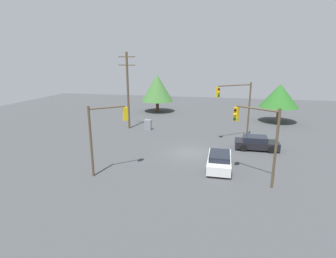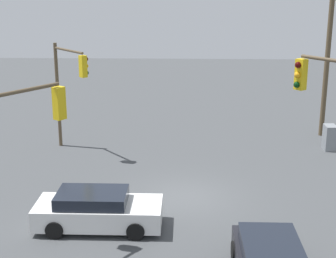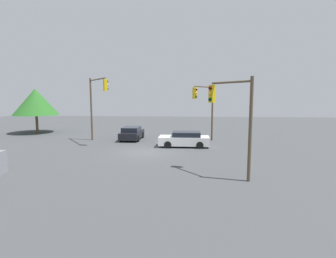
{
  "view_description": "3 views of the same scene",
  "coord_description": "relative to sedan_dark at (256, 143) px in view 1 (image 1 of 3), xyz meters",
  "views": [
    {
      "loc": [
        2.91,
        -23.96,
        8.8
      ],
      "look_at": [
        -2.02,
        -1.1,
        2.61
      ],
      "focal_mm": 28.0,
      "sensor_mm": 36.0,
      "label": 1
    },
    {
      "loc": [
        19.64,
        0.05,
        8.54
      ],
      "look_at": [
        -1.03,
        -0.67,
        2.63
      ],
      "focal_mm": 55.0,
      "sensor_mm": 36.0,
      "label": 2
    },
    {
      "loc": [
        -20.69,
        -3.55,
        4.47
      ],
      "look_at": [
        -1.14,
        -1.9,
        2.08
      ],
      "focal_mm": 28.0,
      "sensor_mm": 36.0,
      "label": 3
    }
  ],
  "objects": [
    {
      "name": "ground_plane",
      "position": [
        -6.32,
        -2.57,
        -0.67
      ],
      "size": [
        80.0,
        80.0,
        0.0
      ],
      "primitive_type": "plane",
      "color": "#424447"
    },
    {
      "name": "sedan_dark",
      "position": [
        0.0,
        0.0,
        0.0
      ],
      "size": [
        4.23,
        2.03,
        1.37
      ],
      "rotation": [
        0.0,
        0.0,
        -1.57
      ],
      "color": "black",
      "rests_on": "ground_plane"
    },
    {
      "name": "sedan_white",
      "position": [
        -3.53,
        -5.64,
        -0.0
      ],
      "size": [
        2.01,
        4.52,
        1.37
      ],
      "color": "silver",
      "rests_on": "ground_plane"
    },
    {
      "name": "traffic_signal_main",
      "position": [
        -0.93,
        -7.61,
        3.25
      ],
      "size": [
        3.0,
        2.18,
        5.72
      ],
      "rotation": [
        0.0,
        0.0,
        2.53
      ],
      "color": "brown",
      "rests_on": "ground_plane"
    },
    {
      "name": "traffic_signal_cross",
      "position": [
        -2.0,
        2.99,
        3.76
      ],
      "size": [
        3.83,
        3.05,
        6.41
      ],
      "rotation": [
        0.0,
        0.0,
        3.8
      ],
      "color": "brown",
      "rests_on": "ground_plane"
    },
    {
      "name": "traffic_signal_aux",
      "position": [
        -12.2,
        -8.46,
        3.11
      ],
      "size": [
        2.44,
        2.17,
        5.54
      ],
      "rotation": [
        0.0,
        0.0,
        0.71
      ],
      "color": "brown",
      "rests_on": "ground_plane"
    },
    {
      "name": "utility_pole_tall",
      "position": [
        -15.56,
        5.36,
        4.51
      ],
      "size": [
        2.2,
        0.28,
        9.78
      ],
      "color": "brown",
      "rests_on": "ground_plane"
    },
    {
      "name": "electrical_cabinet",
      "position": [
        -12.9,
        5.1,
        -0.01
      ],
      "size": [
        0.88,
        0.57,
        1.32
      ],
      "primitive_type": "cube",
      "color": "gray",
      "rests_on": "ground_plane"
    },
    {
      "name": "tree_right",
      "position": [
        4.25,
        13.08,
        3.22
      ],
      "size": [
        5.44,
        5.44,
        5.53
      ],
      "color": "brown",
      "rests_on": "ground_plane"
    },
    {
      "name": "tree_behind",
      "position": [
        -14.74,
        17.27,
        3.46
      ],
      "size": [
        5.43,
        5.43,
        6.4
      ],
      "color": "#4C3823",
      "rests_on": "ground_plane"
    }
  ]
}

